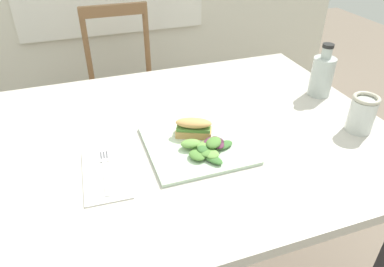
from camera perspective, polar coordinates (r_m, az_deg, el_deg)
dining_table at (r=1.17m, az=-2.78°, el=-4.56°), size 1.34×0.97×0.74m
chair_wooden_far at (r=2.09m, az=-10.57°, el=7.32°), size 0.41×0.41×0.87m
plate_lunch at (r=1.05m, az=0.72°, el=-1.82°), size 0.28×0.28×0.01m
sandwich_half_front at (r=1.07m, az=0.27°, el=0.99°), size 0.12×0.09×0.06m
salad_mixed_greens at (r=1.01m, az=2.69°, el=-2.05°), size 0.16×0.14×0.03m
napkin_folded at (r=0.98m, az=-13.53°, el=-6.19°), size 0.13×0.23×0.00m
fork_on_napkin at (r=0.99m, az=-13.62°, el=-5.41°), size 0.03×0.19×0.00m
bottle_cold_brew at (r=1.39m, az=19.89°, el=8.37°), size 0.08×0.08×0.19m
mason_jar_iced_tea at (r=1.21m, az=25.35°, el=2.62°), size 0.08×0.08×0.12m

